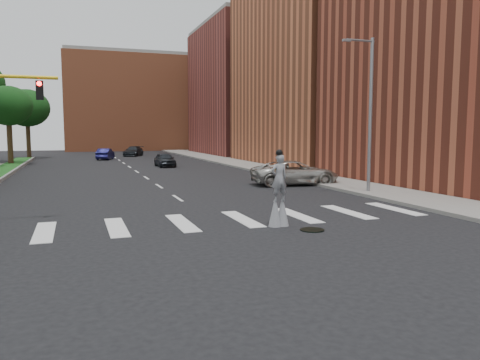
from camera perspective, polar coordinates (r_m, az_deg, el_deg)
ground_plane at (r=18.45m, az=-2.48°, el=-5.58°), size 160.00×160.00×0.00m
median_curb at (r=37.82m, az=-27.23°, el=-0.08°), size 0.20×60.00×0.28m
sidewalk_right at (r=46.01m, az=3.33°, el=1.48°), size 5.00×90.00×0.18m
manhole at (r=17.76m, az=8.79°, el=-6.03°), size 0.90×0.90×0.04m
building_mid at (r=55.21m, az=10.74°, el=14.53°), size 16.00×22.00×24.00m
building_far at (r=76.59m, az=1.50°, el=10.70°), size 16.00×22.00×20.00m
building_backdrop at (r=96.10m, az=-12.85°, el=9.00°), size 26.00×14.00×18.00m
streetlight at (r=28.38m, az=15.46°, el=8.20°), size 2.05×0.20×9.00m
stilt_performer at (r=18.21m, az=4.77°, el=-1.88°), size 0.84×0.55×3.00m
suv_crossing at (r=32.45m, az=6.71°, el=0.89°), size 6.30×3.45×1.67m
car_near at (r=49.36m, az=-9.15°, el=2.46°), size 1.83×4.33×1.46m
car_mid at (r=63.27m, az=-16.10°, el=3.06°), size 2.66×4.63×1.44m
car_far at (r=71.23m, az=-12.87°, el=3.44°), size 3.84×5.36×1.44m
tree_6 at (r=56.25m, az=-26.42°, el=8.05°), size 4.98×4.98×8.51m
tree_7 at (r=69.25m, az=-24.54°, el=7.96°), size 5.86×5.86×9.26m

